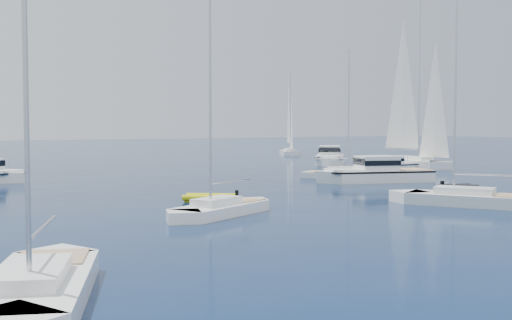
{
  "coord_description": "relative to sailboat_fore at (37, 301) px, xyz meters",
  "views": [
    {
      "loc": [
        -28.76,
        -19.83,
        4.88
      ],
      "look_at": [
        -2.56,
        22.37,
        2.2
      ],
      "focal_mm": 44.97,
      "sensor_mm": 36.0,
      "label": 1
    }
  ],
  "objects": [
    {
      "name": "sailboat_fore",
      "position": [
        0.0,
        0.0,
        0.0
      ],
      "size": [
        6.62,
        10.82,
        15.54
      ],
      "primitive_type": null,
      "rotation": [
        0.0,
        0.0,
        2.75
      ],
      "color": "white",
      "rests_on": "ground"
    },
    {
      "name": "motor_cruiser_distant",
      "position": [
        46.53,
        45.72,
        0.0
      ],
      "size": [
        9.94,
        10.99,
        2.99
      ],
      "primitive_type": null,
      "rotation": [
        0.0,
        0.0,
        2.45
      ],
      "color": "white",
      "rests_on": "ground"
    },
    {
      "name": "tender_yellow",
      "position": [
        15.02,
        18.29,
        0.0
      ],
      "size": [
        3.95,
        3.66,
        0.95
      ],
      "primitive_type": null,
      "rotation": [
        0.0,
        0.0,
        0.92
      ],
      "color": "#C9C80B",
      "rests_on": "ground"
    },
    {
      "name": "sailboat_sails_r",
      "position": [
        50.9,
        36.23,
        0.0
      ],
      "size": [
        3.71,
        13.82,
        20.28
      ],
      "primitive_type": null,
      "rotation": [
        0.0,
        0.0,
        3.15
      ],
      "color": "white",
      "rests_on": "ground"
    },
    {
      "name": "sailboat_centre",
      "position": [
        34.69,
        29.22,
        0.0
      ],
      "size": [
        8.78,
        4.18,
        12.5
      ],
      "primitive_type": null,
      "rotation": [
        0.0,
        0.0,
        4.47
      ],
      "color": "white",
      "rests_on": "ground"
    },
    {
      "name": "sailboat_mid_l",
      "position": [
        12.55,
        12.37,
        0.0
      ],
      "size": [
        9.16,
        6.0,
        13.27
      ],
      "primitive_type": null,
      "rotation": [
        0.0,
        0.0,
        2.02
      ],
      "color": "white",
      "rests_on": "ground"
    },
    {
      "name": "motor_cruiser_centre",
      "position": [
        33.72,
        23.4,
        0.0
      ],
      "size": [
        11.49,
        6.64,
        2.88
      ],
      "primitive_type": null,
      "rotation": [
        0.0,
        0.0,
        1.25
      ],
      "color": "white",
      "rests_on": "ground"
    },
    {
      "name": "sailboat_mid_r",
      "position": [
        27.52,
        7.91,
        0.0
      ],
      "size": [
        7.69,
        10.81,
        15.88
      ],
      "primitive_type": null,
      "rotation": [
        0.0,
        0.0,
        0.51
      ],
      "color": "silver",
      "rests_on": "ground"
    },
    {
      "name": "motor_cruiser_far_r",
      "position": [
        45.68,
        33.64,
        0.0
      ],
      "size": [
        7.41,
        2.48,
        1.93
      ],
      "primitive_type": null,
      "rotation": [
        0.0,
        0.0,
        4.68
      ],
      "color": "white",
      "rests_on": "ground"
    },
    {
      "name": "tender_grey_near",
      "position": [
        34.22,
        14.67,
        0.0
      ],
      "size": [
        3.13,
        2.31,
        0.95
      ],
      "primitive_type": null,
      "rotation": [
        0.0,
        0.0,
        4.44
      ],
      "color": "black",
      "rests_on": "ground"
    },
    {
      "name": "sailboat_sails_far",
      "position": [
        57.59,
        70.58,
        0.0
      ],
      "size": [
        6.77,
        9.92,
        14.46
      ],
      "primitive_type": null,
      "rotation": [
        0.0,
        0.0,
        2.67
      ],
      "color": "white",
      "rests_on": "ground"
    }
  ]
}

